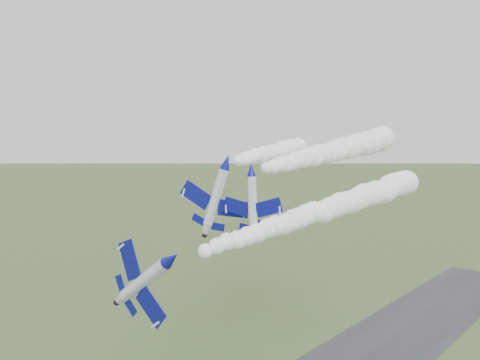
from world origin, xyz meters
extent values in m
cylinder|color=silver|center=(6.36, -1.75, 34.84)|extent=(2.33, 8.69, 2.15)
cone|color=navy|center=(6.47, -7.20, 34.84)|extent=(2.20, 2.31, 2.15)
cone|color=silver|center=(6.26, 3.50, 34.84)|extent=(2.19, 1.90, 2.15)
cylinder|color=black|center=(6.24, 4.53, 34.84)|extent=(1.10, 0.64, 1.09)
ellipsoid|color=black|center=(6.88, -3.96, 35.17)|extent=(1.49, 2.99, 1.43)
cube|color=navy|center=(4.44, -0.96, 37.27)|extent=(2.90, 2.53, 3.95)
cube|color=navy|center=(8.00, -0.89, 32.23)|extent=(2.90, 2.53, 3.95)
cube|color=navy|center=(5.33, 2.55, 36.18)|extent=(1.29, 1.16, 1.74)
cube|color=navy|center=(7.23, 2.59, 33.50)|extent=(1.29, 1.16, 1.74)
cube|color=navy|center=(7.37, 2.35, 35.61)|extent=(1.95, 1.69, 1.41)
cylinder|color=silver|center=(-2.63, 18.47, 44.74)|extent=(5.05, 8.87, 1.96)
cone|color=navy|center=(-0.59, 13.34, 44.74)|extent=(2.67, 2.86, 1.96)
cone|color=silver|center=(-4.59, 23.42, 44.74)|extent=(2.52, 2.47, 1.96)
cylinder|color=black|center=(-4.97, 24.39, 44.74)|extent=(1.16, 0.95, 0.99)
ellipsoid|color=black|center=(-1.63, 16.45, 45.30)|extent=(2.32, 3.27, 1.31)
cube|color=navy|center=(-5.75, 18.13, 45.53)|extent=(5.21, 4.03, 1.59)
cube|color=navy|center=(-0.21, 20.33, 43.64)|extent=(5.21, 4.03, 1.59)
cube|color=navy|center=(-5.72, 21.96, 45.24)|extent=(2.30, 1.81, 0.73)
cube|color=navy|center=(-2.76, 23.13, 44.23)|extent=(2.30, 1.81, 0.73)
cube|color=navy|center=(-3.77, 22.46, 46.03)|extent=(1.37, 1.85, 2.22)
cylinder|color=silver|center=(2.10, 18.47, 43.77)|extent=(2.55, 7.65, 1.40)
cone|color=navy|center=(2.83, 13.78, 43.77)|extent=(1.69, 2.16, 1.40)
cone|color=silver|center=(1.39, 22.98, 43.77)|extent=(1.63, 1.81, 1.40)
cylinder|color=black|center=(1.25, 23.87, 43.77)|extent=(0.78, 0.64, 0.71)
ellipsoid|color=black|center=(2.38, 16.55, 44.27)|extent=(1.32, 2.69, 0.93)
cube|color=navy|center=(-0.66, 18.76, 43.52)|extent=(4.41, 2.76, 0.30)
cube|color=navy|center=(4.65, 19.59, 43.75)|extent=(4.41, 2.76, 0.30)
cube|color=navy|center=(0.10, 21.96, 43.71)|extent=(1.92, 1.25, 0.17)
cube|color=navy|center=(2.93, 22.41, 43.83)|extent=(1.92, 1.25, 0.17)
cube|color=navy|center=(1.50, 21.97, 44.93)|extent=(0.41, 1.45, 1.97)
camera|label=1|loc=(49.41, -43.06, 48.46)|focal=40.00mm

